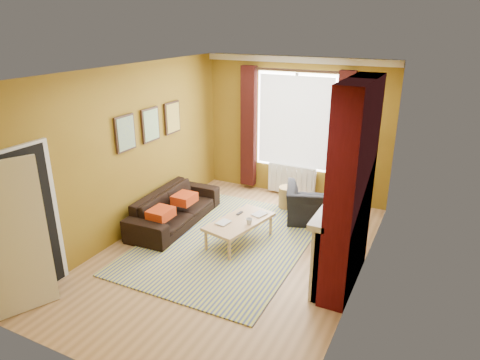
# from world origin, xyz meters

# --- Properties ---
(ground) EXTENTS (5.50, 5.50, 0.00)m
(ground) POSITION_xyz_m (0.00, 0.00, 0.00)
(ground) COLOR #976E44
(ground) RESTS_ON ground
(room_walls) EXTENTS (3.82, 5.54, 2.83)m
(room_walls) POSITION_xyz_m (0.64, 0.27, 1.38)
(room_walls) COLOR olive
(room_walls) RESTS_ON ground
(striped_rug) EXTENTS (2.53, 3.48, 0.02)m
(striped_rug) POSITION_xyz_m (-0.27, 0.28, 0.01)
(striped_rug) COLOR #33438E
(striped_rug) RESTS_ON ground
(sofa) EXTENTS (0.89, 2.07, 0.59)m
(sofa) POSITION_xyz_m (-1.42, 0.49, 0.30)
(sofa) COLOR black
(sofa) RESTS_ON ground
(armchair) EXTENTS (1.26, 1.18, 0.67)m
(armchair) POSITION_xyz_m (0.80, 1.67, 0.33)
(armchair) COLOR black
(armchair) RESTS_ON ground
(coffee_table) EXTENTS (0.85, 1.31, 0.40)m
(coffee_table) POSITION_xyz_m (-0.07, 0.37, 0.36)
(coffee_table) COLOR tan
(coffee_table) RESTS_ON ground
(wicker_stool) EXTENTS (0.45, 0.45, 0.42)m
(wicker_stool) POSITION_xyz_m (0.14, 2.03, 0.21)
(wicker_stool) COLOR olive
(wicker_stool) RESTS_ON ground
(floor_lamp) EXTENTS (0.26, 0.26, 1.73)m
(floor_lamp) POSITION_xyz_m (1.49, 2.19, 1.36)
(floor_lamp) COLOR black
(floor_lamp) RESTS_ON ground
(book_a) EXTENTS (0.21, 0.26, 0.02)m
(book_a) POSITION_xyz_m (-0.34, 0.18, 0.41)
(book_a) COLOR #999999
(book_a) RESTS_ON coffee_table
(book_b) EXTENTS (0.24, 0.29, 0.02)m
(book_b) POSITION_xyz_m (0.05, 0.74, 0.41)
(book_b) COLOR #999999
(book_b) RESTS_ON coffee_table
(mug) EXTENTS (0.13, 0.13, 0.10)m
(mug) POSITION_xyz_m (0.13, 0.31, 0.45)
(mug) COLOR #999999
(mug) RESTS_ON coffee_table
(tv_remote) EXTENTS (0.06, 0.15, 0.02)m
(tv_remote) POSITION_xyz_m (-0.18, 0.59, 0.41)
(tv_remote) COLOR #27272A
(tv_remote) RESTS_ON coffee_table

